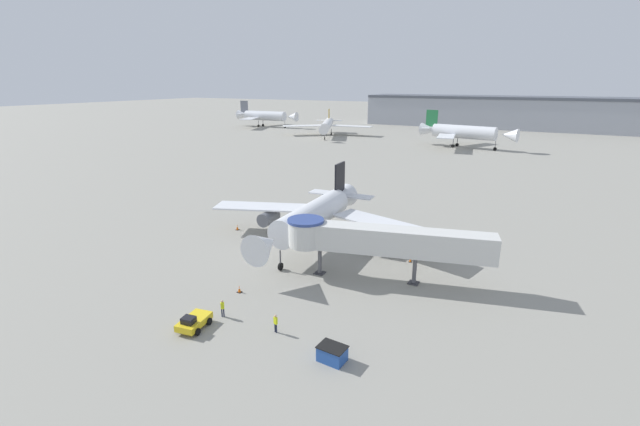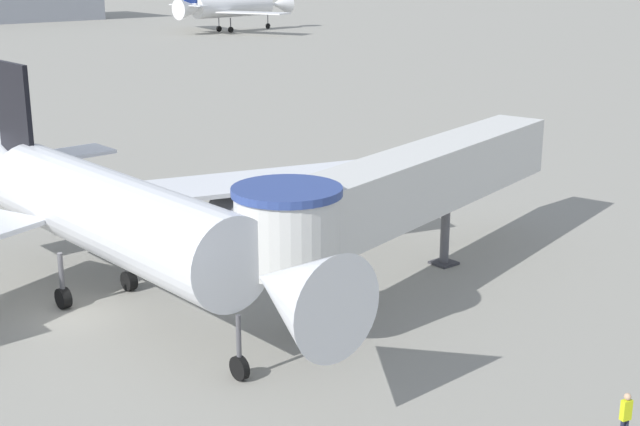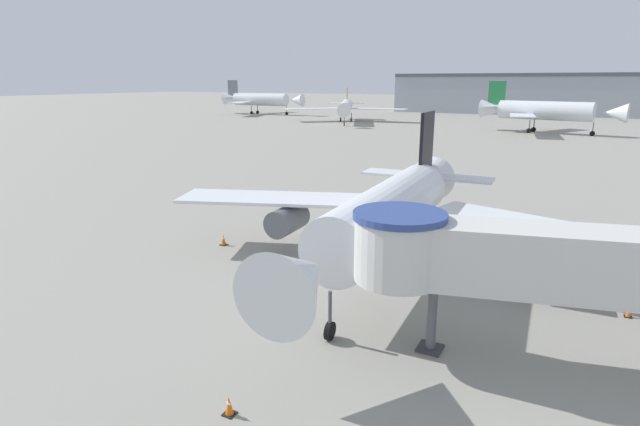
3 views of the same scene
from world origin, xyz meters
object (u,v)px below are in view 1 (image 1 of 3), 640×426
Objects in this scene: traffic_cone_port_wing at (237,227)px; background_jet_gold_tail at (327,125)px; pushback_tug_yellow at (193,322)px; service_container_blue at (332,353)px; background_jet_green_tail at (462,132)px; ground_crew_marshaller at (276,322)px; traffic_cone_near_nose at (239,289)px; ground_crew_wing_walker at (222,307)px; background_jet_gray_tail at (264,116)px; jet_bridge at (374,239)px; main_airplane at (315,216)px; traffic_cone_starboard_wing at (410,260)px.

traffic_cone_port_wing is 115.18m from background_jet_gold_tail.
traffic_cone_port_wing is at bearing -92.74° from background_jet_gold_tail.
pushback_tug_yellow is 1.51× the size of service_container_blue.
background_jet_green_tail is at bearing 95.83° from service_container_blue.
ground_crew_marshaller is at bearing -167.38° from background_jet_green_tail.
background_jet_gold_tail is (-60.06, 127.89, 3.34)m from ground_crew_marshaller.
background_jet_green_tail is 0.93× the size of background_jet_gold_tail.
traffic_cone_port_wing is 1.11× the size of traffic_cone_near_nose.
ground_crew_wing_walker is (1.00, 2.75, 0.33)m from pushback_tug_yellow.
ground_crew_marshaller is (-6.12, 1.26, 0.35)m from service_container_blue.
ground_crew_wing_walker is 0.05× the size of background_jet_gray_tail.
background_jet_gray_tail reaches higher than traffic_cone_near_nose.
main_airplane is at bearing 135.90° from jet_bridge.
jet_bridge is 29.37× the size of traffic_cone_near_nose.
traffic_cone_starboard_wing is 0.02× the size of background_jet_gray_tail.
main_airplane is 1.50× the size of jet_bridge.
pushback_tug_yellow is 2.95m from ground_crew_wing_walker.
jet_bridge reaches higher than traffic_cone_port_wing.
traffic_cone_starboard_wing is at bearing 52.50° from pushback_tug_yellow.
background_jet_gray_tail reaches higher than background_jet_gold_tail.
pushback_tug_yellow is 2.05× the size of ground_crew_wing_walker.
jet_bridge is 14.82m from ground_crew_marshaller.
service_container_blue is at bearing -39.07° from traffic_cone_port_wing.
background_jet_gold_tail is at bearing -114.29° from background_jet_gray_tail.
service_container_blue is at bearing -50.51° from ground_crew_wing_walker.
traffic_cone_starboard_wing is at bearing 49.77° from traffic_cone_near_nose.
service_container_blue is 3.78× the size of traffic_cone_starboard_wing.
background_jet_gold_tail reaches higher than jet_bridge.
ground_crew_marshaller reaches higher than traffic_cone_starboard_wing.
main_airplane reaches higher than ground_crew_wing_walker.
background_jet_gray_tail is (-83.08, 125.82, 4.84)m from traffic_cone_port_wing.
pushback_tug_yellow is at bearing -172.90° from service_container_blue.
traffic_cone_starboard_wing is at bearing -163.34° from background_jet_green_tail.
ground_crew_marshaller is 141.34m from background_jet_gold_tail.
background_jet_gold_tail reaches higher than traffic_cone_near_nose.
background_jet_gold_tail is 1.04× the size of background_jet_gray_tail.
pushback_tug_yellow is 26.59m from traffic_cone_starboard_wing.
ground_crew_marshaller is (7.48, -4.45, 0.64)m from traffic_cone_near_nose.
traffic_cone_starboard_wing is at bearing 0.98° from traffic_cone_port_wing.
service_container_blue is 122.28m from background_jet_green_tail.
jet_bridge is at bearing -32.54° from main_airplane.
ground_crew_marshaller reaches higher than pushback_tug_yellow.
traffic_cone_port_wing is at bearing 128.94° from traffic_cone_near_nose.
background_jet_gold_tail reaches higher than main_airplane.
traffic_cone_near_nose is (12.54, -15.52, -0.04)m from traffic_cone_port_wing.
ground_crew_wing_walker is (-11.94, 1.14, 0.33)m from service_container_blue.
service_container_blue is 3.08× the size of traffic_cone_near_nose.
service_container_blue is 6.26m from ground_crew_marshaller.
service_container_blue is 12.00m from ground_crew_wing_walker.
background_jet_green_tail is (-12.32, 99.89, 4.86)m from traffic_cone_starboard_wing.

